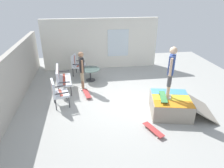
% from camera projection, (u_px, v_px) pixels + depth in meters
% --- Properties ---
extents(ground_plane, '(12.00, 12.00, 0.10)m').
position_uv_depth(ground_plane, '(124.00, 102.00, 7.76)').
color(ground_plane, '#A8A8A3').
extents(back_wall_cinderblock, '(9.00, 0.20, 1.94)m').
position_uv_depth(back_wall_cinderblock, '(9.00, 84.00, 6.80)').
color(back_wall_cinderblock, '#ADA89E').
rests_on(back_wall_cinderblock, ground_plane).
extents(house_facade, '(0.23, 6.00, 2.61)m').
position_uv_depth(house_facade, '(101.00, 44.00, 10.52)').
color(house_facade, white).
rests_on(house_facade, ground_plane).
extents(skate_ramp, '(1.72, 2.31, 0.61)m').
position_uv_depth(skate_ramp, '(171.00, 105.00, 6.84)').
color(skate_ramp, gray).
rests_on(skate_ramp, ground_plane).
extents(patio_bench, '(1.29, 0.66, 1.02)m').
position_uv_depth(patio_bench, '(61.00, 77.00, 8.24)').
color(patio_bench, '#38383D').
rests_on(patio_bench, ground_plane).
extents(patio_chair_near_house, '(0.74, 0.70, 1.02)m').
position_uv_depth(patio_chair_near_house, '(76.00, 63.00, 9.84)').
color(patio_chair_near_house, '#38383D').
rests_on(patio_chair_near_house, ground_plane).
extents(patio_chair_by_wall, '(0.73, 0.68, 1.02)m').
position_uv_depth(patio_chair_by_wall, '(57.00, 91.00, 7.12)').
color(patio_chair_by_wall, '#38383D').
rests_on(patio_chair_by_wall, ground_plane).
extents(patio_table, '(0.90, 0.90, 0.57)m').
position_uv_depth(patio_table, '(90.00, 72.00, 9.30)').
color(patio_table, '#38383D').
rests_on(patio_table, ground_plane).
extents(person_watching, '(0.48, 0.28, 1.66)m').
position_uv_depth(person_watching, '(82.00, 68.00, 8.20)').
color(person_watching, silver).
rests_on(person_watching, ground_plane).
extents(person_skater, '(0.43, 0.35, 1.73)m').
position_uv_depth(person_skater, '(171.00, 69.00, 6.27)').
color(person_skater, silver).
rests_on(person_skater, skate_ramp).
extents(skateboard_by_bench, '(0.82, 0.35, 0.10)m').
position_uv_depth(skateboard_by_bench, '(87.00, 94.00, 8.07)').
color(skateboard_by_bench, '#B23838').
rests_on(skateboard_by_bench, ground_plane).
extents(skateboard_spare, '(0.82, 0.48, 0.10)m').
position_uv_depth(skateboard_spare, '(153.00, 130.00, 5.98)').
color(skateboard_spare, '#B23838').
rests_on(skateboard_spare, ground_plane).
extents(skateboard_on_ramp, '(0.82, 0.39, 0.10)m').
position_uv_depth(skateboard_on_ramp, '(163.00, 97.00, 6.58)').
color(skateboard_on_ramp, '#3F8C4C').
rests_on(skateboard_on_ramp, skate_ramp).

